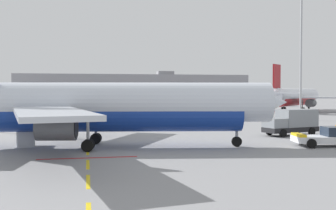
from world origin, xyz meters
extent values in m
plane|color=gray|center=(40.00, 40.00, 0.00)|extent=(400.00, 400.00, 0.00)
cube|color=yellow|center=(18.00, 13.17, 0.00)|extent=(0.24, 4.00, 0.01)
cube|color=yellow|center=(18.00, 19.01, 0.00)|extent=(0.24, 4.00, 0.01)
cube|color=yellow|center=(18.00, 25.52, 0.00)|extent=(0.24, 4.00, 0.01)
cube|color=yellow|center=(18.00, 31.97, 0.00)|extent=(0.24, 4.00, 0.01)
cube|color=yellow|center=(18.00, 39.13, 0.00)|extent=(0.24, 4.00, 0.01)
cube|color=yellow|center=(18.00, 45.13, 0.00)|extent=(0.24, 4.00, 0.01)
cube|color=yellow|center=(18.00, 52.47, 0.00)|extent=(0.24, 4.00, 0.01)
cube|color=yellow|center=(18.00, 58.65, 0.00)|extent=(0.24, 4.00, 0.01)
cube|color=yellow|center=(18.00, 64.24, 0.00)|extent=(0.24, 4.00, 0.01)
cube|color=yellow|center=(18.00, 71.70, 0.00)|extent=(0.24, 4.00, 0.01)
cube|color=yellow|center=(18.00, 77.25, 0.00)|extent=(0.24, 4.00, 0.01)
cube|color=yellow|center=(18.00, 84.44, 0.00)|extent=(0.24, 4.00, 0.01)
cube|color=#B21414|center=(18.00, 22.00, 0.00)|extent=(8.00, 0.40, 0.01)
cylinder|color=silver|center=(20.41, 27.94, 4.30)|extent=(30.33, 8.40, 3.80)
cylinder|color=navy|center=(20.41, 27.94, 3.26)|extent=(24.75, 7.23, 3.50)
cone|color=silver|center=(35.28, 25.62, 4.30)|extent=(4.03, 4.22, 3.72)
cube|color=#192333|center=(34.25, 25.79, 4.97)|extent=(2.02, 3.06, 0.60)
cube|color=#B7BCC6|center=(17.80, 36.96, 3.83)|extent=(12.26, 17.25, 0.36)
cube|color=#B7BCC6|center=(15.17, 20.16, 3.83)|extent=(7.79, 17.59, 0.36)
cylinder|color=#4C4F54|center=(17.19, 34.02, 2.38)|extent=(3.49, 2.57, 2.10)
cylinder|color=black|center=(18.77, 33.77, 2.38)|extent=(0.39, 1.78, 1.79)
cylinder|color=#4C4F54|center=(15.49, 23.15, 2.38)|extent=(3.49, 2.57, 2.10)
cylinder|color=black|center=(17.07, 22.90, 2.38)|extent=(0.39, 1.78, 1.79)
cylinder|color=gray|center=(32.17, 26.11, 1.83)|extent=(0.28, 0.28, 2.67)
cylinder|color=black|center=(32.17, 26.11, 0.50)|extent=(1.02, 0.43, 0.99)
cylinder|color=gray|center=(18.84, 30.82, 1.86)|extent=(0.28, 0.28, 2.61)
cylinder|color=black|center=(18.89, 31.17, 0.55)|extent=(1.14, 0.52, 1.10)
cylinder|color=black|center=(18.78, 30.48, 0.55)|extent=(1.14, 0.52, 1.10)
cylinder|color=gray|center=(18.04, 25.68, 1.86)|extent=(0.28, 0.28, 2.61)
cylinder|color=black|center=(18.09, 26.03, 0.55)|extent=(1.14, 0.52, 1.10)
cylinder|color=black|center=(17.98, 25.34, 0.55)|extent=(1.14, 0.52, 1.10)
cube|color=silver|center=(40.77, 24.77, 0.70)|extent=(6.35, 3.67, 0.60)
cube|color=#192333|center=(41.83, 24.61, 1.45)|extent=(2.69, 2.46, 0.90)
cube|color=yellow|center=(38.16, 25.16, 1.12)|extent=(1.07, 2.60, 0.24)
sphere|color=orange|center=(41.83, 24.61, 2.00)|extent=(0.16, 0.16, 0.16)
cylinder|color=black|center=(38.66, 23.67, 0.45)|extent=(0.95, 0.53, 0.90)
cylinder|color=black|center=(39.08, 26.44, 0.45)|extent=(0.95, 0.53, 0.90)
cylinder|color=silver|center=(72.26, 89.83, 4.11)|extent=(23.51, 22.27, 3.63)
cylinder|color=maroon|center=(72.26, 89.83, 3.11)|extent=(19.40, 18.41, 3.34)
cone|color=silver|center=(82.78, 99.64, 4.11)|extent=(4.87, 4.88, 3.56)
cone|color=silver|center=(61.26, 79.56, 4.56)|extent=(5.04, 4.99, 3.09)
cube|color=#192333|center=(82.04, 98.95, 4.74)|extent=(2.98, 3.03, 0.57)
cube|color=maroon|center=(62.48, 80.70, 8.79)|extent=(3.31, 3.12, 5.73)
cube|color=silver|center=(59.91, 82.48, 4.83)|extent=(6.41, 6.56, 0.23)
cube|color=silver|center=(64.08, 78.01, 4.83)|extent=(6.41, 6.56, 0.23)
cube|color=#B7BCC6|center=(63.94, 93.18, 3.65)|extent=(10.73, 16.71, 0.34)
cube|color=#B7BCC6|center=(75.02, 81.30, 3.65)|extent=(16.51, 11.61, 0.34)
cylinder|color=#4C4F54|center=(65.79, 90.98, 2.27)|extent=(3.60, 3.55, 2.01)
cylinder|color=black|center=(66.91, 92.03, 2.27)|extent=(1.25, 1.33, 1.71)
cylinder|color=#4C4F54|center=(72.96, 83.30, 2.27)|extent=(3.60, 3.55, 2.01)
cylinder|color=black|center=(74.08, 84.34, 2.27)|extent=(1.25, 1.33, 1.71)
cylinder|color=gray|center=(80.57, 97.58, 1.75)|extent=(0.27, 0.27, 2.55)
cylinder|color=black|center=(80.57, 97.58, 0.47)|extent=(0.87, 0.84, 0.95)
cylinder|color=gray|center=(69.17, 90.34, 1.77)|extent=(0.27, 0.27, 2.49)
cylinder|color=black|center=(68.94, 90.59, 0.53)|extent=(1.00, 0.96, 1.05)
cylinder|color=black|center=(69.40, 90.10, 0.53)|extent=(1.00, 0.96, 1.05)
cylinder|color=gray|center=(72.56, 86.71, 1.77)|extent=(0.27, 0.27, 2.49)
cylinder|color=black|center=(72.33, 86.95, 0.53)|extent=(1.00, 0.96, 1.05)
cylinder|color=black|center=(72.79, 86.46, 0.53)|extent=(1.00, 0.96, 1.05)
cube|color=black|center=(42.16, 34.49, 0.74)|extent=(7.38, 4.16, 0.60)
cube|color=gray|center=(39.93, 33.88, 1.59)|extent=(2.90, 2.85, 1.10)
cube|color=#192333|center=(38.82, 33.58, 1.69)|extent=(0.56, 1.87, 0.64)
cube|color=gray|center=(43.11, 34.75, 2.09)|extent=(5.22, 3.57, 2.10)
cylinder|color=black|center=(40.32, 32.75, 0.48)|extent=(1.00, 0.52, 0.96)
cylinder|color=black|center=(39.69, 35.06, 0.48)|extent=(1.00, 0.52, 0.96)
cylinder|color=black|center=(44.64, 33.93, 0.48)|extent=(1.00, 0.52, 0.96)
cylinder|color=black|center=(44.01, 36.24, 0.48)|extent=(1.00, 0.52, 0.96)
cube|color=#B7BCC6|center=(12.11, 29.94, 0.80)|extent=(1.90, 1.87, 1.60)
cube|color=silver|center=(12.11, 29.94, 0.80)|extent=(1.59, 0.39, 1.36)
cylinder|color=slate|center=(56.74, 58.82, 0.30)|extent=(0.70, 0.70, 0.60)
cylinder|color=#9EA0A5|center=(56.74, 58.82, 12.21)|extent=(0.36, 0.36, 24.42)
cube|color=gray|center=(34.79, 142.80, 5.52)|extent=(81.94, 22.94, 11.04)
cube|color=#192333|center=(34.79, 131.27, 6.07)|extent=(75.39, 0.12, 3.97)
cube|color=gray|center=(47.08, 142.80, 11.84)|extent=(6.00, 5.00, 1.60)
camera|label=1|loc=(17.96, -12.02, 5.45)|focal=44.59mm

